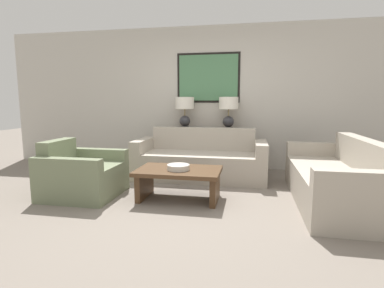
{
  "coord_description": "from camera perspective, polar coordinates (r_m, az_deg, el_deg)",
  "views": [
    {
      "loc": [
        0.78,
        -3.37,
        1.26
      ],
      "look_at": [
        -0.03,
        0.84,
        0.65
      ],
      "focal_mm": 28.0,
      "sensor_mm": 36.0,
      "label": 1
    }
  ],
  "objects": [
    {
      "name": "table_lamp_left",
      "position": [
        5.58,
        -1.39,
        6.89
      ],
      "size": [
        0.35,
        0.35,
        0.57
      ],
      "color": "#333338",
      "rests_on": "console_table"
    },
    {
      "name": "table_lamp_right",
      "position": [
        5.47,
        6.97,
        6.81
      ],
      "size": [
        0.35,
        0.35,
        0.57
      ],
      "color": "#333338",
      "rests_on": "console_table"
    },
    {
      "name": "back_wall",
      "position": [
        5.78,
        3.15,
        8.78
      ],
      "size": [
        8.21,
        0.12,
        2.65
      ],
      "color": "beige",
      "rests_on": "ground_plane"
    },
    {
      "name": "ground_plane",
      "position": [
        3.69,
        -2.08,
        -11.9
      ],
      "size": [
        20.0,
        20.0,
        0.0
      ],
      "primitive_type": "plane",
      "color": "slate"
    },
    {
      "name": "coffee_table",
      "position": [
        3.88,
        -2.51,
        -6.37
      ],
      "size": [
        1.07,
        0.68,
        0.4
      ],
      "color": "#4C331E",
      "rests_on": "ground_plane"
    },
    {
      "name": "couch_by_side",
      "position": [
        4.15,
        25.62,
        -6.28
      ],
      "size": [
        0.86,
        2.12,
        0.81
      ],
      "color": "#ADA393",
      "rests_on": "ground_plane"
    },
    {
      "name": "couch_by_back_wall",
      "position": [
        4.97,
        1.63,
        -3.21
      ],
      "size": [
        2.12,
        0.86,
        0.81
      ],
      "color": "#ADA393",
      "rests_on": "ground_plane"
    },
    {
      "name": "armchair_near_back_wall",
      "position": [
        4.31,
        -20.27,
        -5.68
      ],
      "size": [
        0.92,
        0.9,
        0.75
      ],
      "color": "#707A5B",
      "rests_on": "ground_plane"
    },
    {
      "name": "console_table",
      "position": [
        5.58,
        2.7,
        -0.93
      ],
      "size": [
        1.38,
        0.39,
        0.77
      ],
      "color": "brown",
      "rests_on": "ground_plane"
    },
    {
      "name": "decorative_bowl",
      "position": [
        3.8,
        -2.63,
        -4.44
      ],
      "size": [
        0.28,
        0.28,
        0.07
      ],
      "color": "beige",
      "rests_on": "coffee_table"
    }
  ]
}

